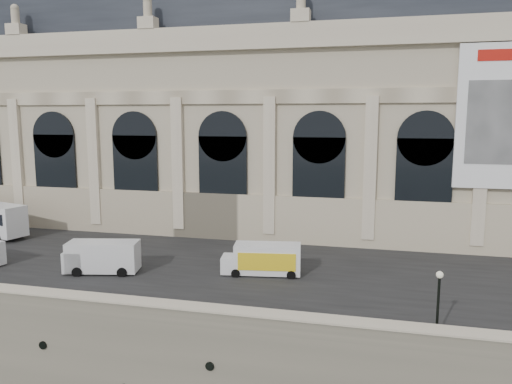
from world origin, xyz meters
TOP-DOWN VIEW (x-y plane):
  - quay at (0.00, 35.00)m, footprint 160.00×70.00m
  - street at (0.00, 14.00)m, footprint 160.00×24.00m
  - parapet at (0.00, 0.60)m, footprint 160.00×1.40m
  - museum at (-5.98, 30.86)m, footprint 69.00×18.70m
  - van_c at (-10.71, 8.50)m, footprint 6.38×3.52m
  - box_truck at (2.77, 11.32)m, footprint 6.75×3.10m
  - lamp_right at (15.49, 2.09)m, footprint 0.42×0.42m

SIDE VIEW (x-z plane):
  - quay at x=0.00m, z-range 0.00..6.00m
  - street at x=0.00m, z-range 6.00..6.06m
  - parapet at x=0.00m, z-range 6.01..7.22m
  - box_truck at x=2.77m, z-range 6.01..8.63m
  - van_c at x=-10.71m, z-range 6.03..8.72m
  - lamp_right at x=15.49m, z-range 5.99..10.11m
  - museum at x=-5.98m, z-range 5.17..34.27m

